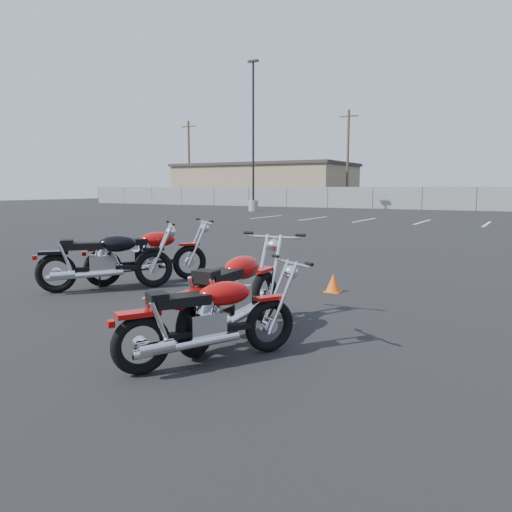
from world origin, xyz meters
The scene contains 12 objects.
ground centered at (0.00, 0.00, 0.00)m, with size 120.00×120.00×0.00m, color black.
motorcycle_front_red centered at (-2.07, 0.57, 0.52)m, with size 1.71×2.15×1.14m.
motorcycle_second_black centered at (-2.25, -0.27, 0.52)m, with size 1.92×1.99×1.14m.
motorcycle_third_red centered at (1.09, -1.48, 0.52)m, with size 0.90×2.33×1.14m.
motorcycle_rear_red centered at (1.32, -2.34, 0.45)m, with size 1.41×1.90×0.99m.
training_cone_near centered at (1.18, 1.49, 0.15)m, with size 0.26×0.26×0.31m.
light_pole_west centered at (-14.39, 26.05, 2.85)m, with size 0.80×0.70×10.80m.
chainlink_fence centered at (0.00, 35.00, 0.90)m, with size 80.06×0.06×1.80m.
tan_building_west centered at (-22.00, 42.00, 2.16)m, with size 18.40×10.40×4.30m.
utility_pole_a centered at (-30.00, 39.00, 4.69)m, with size 1.80×0.24×9.00m.
utility_pole_b centered at (-12.00, 40.00, 4.69)m, with size 1.80×0.24×9.00m.
parking_line_stripes centered at (-2.50, 20.00, 0.00)m, with size 15.12×4.00×0.01m.
Camera 1 is at (4.09, -6.29, 1.74)m, focal length 35.00 mm.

